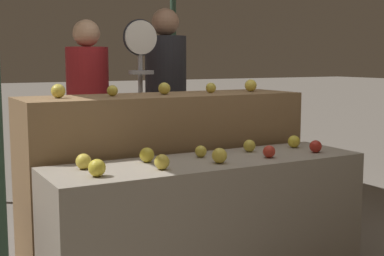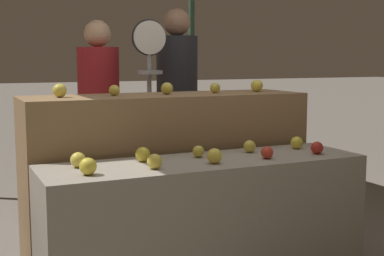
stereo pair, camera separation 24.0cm
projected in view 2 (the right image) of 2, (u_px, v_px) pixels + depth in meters
display_counter_front at (206, 226)px, 3.13m from camera, size 1.90×0.55×0.79m
display_counter_back at (167, 177)px, 3.65m from camera, size 1.90×0.55×1.13m
apple_front_0 at (88, 166)px, 2.68m from camera, size 0.09×0.09×0.09m
apple_front_1 at (155, 161)px, 2.83m from camera, size 0.08×0.08×0.08m
apple_front_2 at (215, 156)px, 2.98m from camera, size 0.09×0.09×0.09m
apple_front_3 at (267, 153)px, 3.12m from camera, size 0.07×0.07×0.07m
apple_front_4 at (317, 148)px, 3.28m from camera, size 0.08×0.08×0.08m
apple_front_5 at (78, 160)px, 2.87m from camera, size 0.08×0.08×0.08m
apple_front_6 at (143, 154)px, 3.03m from camera, size 0.08×0.08×0.08m
apple_front_7 at (198, 152)px, 3.17m from camera, size 0.07×0.07×0.07m
apple_front_8 at (250, 146)px, 3.33m from camera, size 0.08×0.08×0.08m
apple_front_9 at (297, 143)px, 3.47m from camera, size 0.08×0.08×0.08m
apple_back_0 at (60, 91)px, 3.28m from camera, size 0.09×0.09×0.09m
apple_back_1 at (114, 90)px, 3.44m from camera, size 0.07×0.07×0.07m
apple_back_2 at (167, 88)px, 3.57m from camera, size 0.08×0.08×0.08m
apple_back_3 at (215, 88)px, 3.72m from camera, size 0.07×0.07×0.07m
apple_back_4 at (257, 86)px, 3.87m from camera, size 0.09×0.09×0.09m
produce_scale at (150, 77)px, 4.26m from camera, size 0.29×0.20×1.68m
person_vendor_at_scale at (177, 96)px, 4.70m from camera, size 0.40×0.40×1.80m
person_customer_left at (99, 106)px, 4.47m from camera, size 0.43×0.43×1.69m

